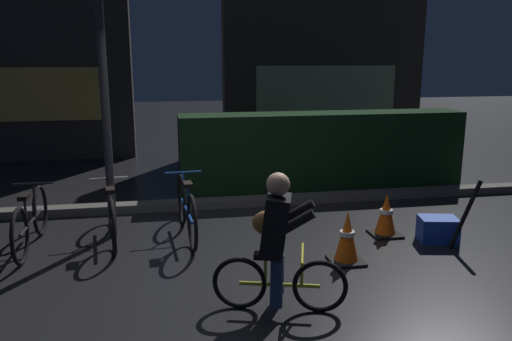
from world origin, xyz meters
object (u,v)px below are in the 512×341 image
parked_bike_left_mid (31,221)px  traffic_cone_near (347,238)px  street_post (106,124)px  parked_bike_center_right (187,209)px  cyclist (277,242)px  traffic_cone_far (386,215)px  closed_umbrella (465,215)px  blue_crate (438,229)px  parked_bike_center_left (111,214)px

parked_bike_left_mid → traffic_cone_near: size_ratio=2.73×
street_post → parked_bike_center_right: (0.90, -0.17, -1.05)m
street_post → cyclist: bearing=-53.9°
traffic_cone_far → closed_umbrella: 0.92m
parked_bike_left_mid → cyclist: (2.48, -1.93, 0.30)m
parked_bike_left_mid → traffic_cone_near: parked_bike_left_mid is taller
parked_bike_center_right → traffic_cone_far: bearing=-103.8°
blue_crate → closed_umbrella: bearing=-54.2°
street_post → closed_umbrella: size_ratio=3.29×
parked_bike_center_right → street_post: bearing=74.7°
parked_bike_left_mid → closed_umbrella: 5.01m
traffic_cone_near → blue_crate: 1.37m
parked_bike_left_mid → cyclist: size_ratio=1.26×
cyclist → parked_bike_center_left: bearing=144.0°
closed_umbrella → traffic_cone_far: bearing=142.1°
traffic_cone_near → cyclist: size_ratio=0.46×
street_post → closed_umbrella: (4.04, -1.15, -0.99)m
parked_bike_center_left → blue_crate: bearing=-108.5°
parked_bike_center_left → cyclist: 2.60m
blue_crate → parked_bike_left_mid: bearing=172.2°
parked_bike_center_left → traffic_cone_far: 3.36m
street_post → blue_crate: 4.16m
parked_bike_center_right → closed_umbrella: 3.29m
street_post → closed_umbrella: street_post is taller
parked_bike_left_mid → traffic_cone_far: bearing=-94.3°
blue_crate → cyclist: cyclist is taller
street_post → closed_umbrella: bearing=-15.9°
parked_bike_center_left → blue_crate: 3.93m
parked_bike_left_mid → blue_crate: parked_bike_left_mid is taller
parked_bike_center_left → cyclist: bearing=-149.5°
traffic_cone_far → cyclist: bearing=-137.6°
parked_bike_center_left → blue_crate: parked_bike_center_left is taller
parked_bike_left_mid → traffic_cone_far: size_ratio=2.92×
traffic_cone_far → traffic_cone_near: bearing=-137.1°
traffic_cone_far → closed_umbrella: (0.71, -0.57, 0.15)m
parked_bike_center_left → traffic_cone_far: bearing=-104.8°
parked_bike_left_mid → traffic_cone_far: 4.24m
cyclist → closed_umbrella: 2.67m
parked_bike_center_right → traffic_cone_far: 2.47m
traffic_cone_far → cyclist: cyclist is taller
street_post → blue_crate: bearing=-13.1°
traffic_cone_near → traffic_cone_far: (0.78, 0.72, -0.02)m
traffic_cone_near → closed_umbrella: closed_umbrella is taller
street_post → parked_bike_center_left: bearing=-87.7°
blue_crate → closed_umbrella: 0.40m
traffic_cone_far → blue_crate: size_ratio=1.22×
street_post → traffic_cone_near: size_ratio=4.87×
parked_bike_center_right → closed_umbrella: bearing=-111.7°
parked_bike_left_mid → parked_bike_center_left: bearing=-83.1°
parked_bike_center_right → traffic_cone_far: parked_bike_center_right is taller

